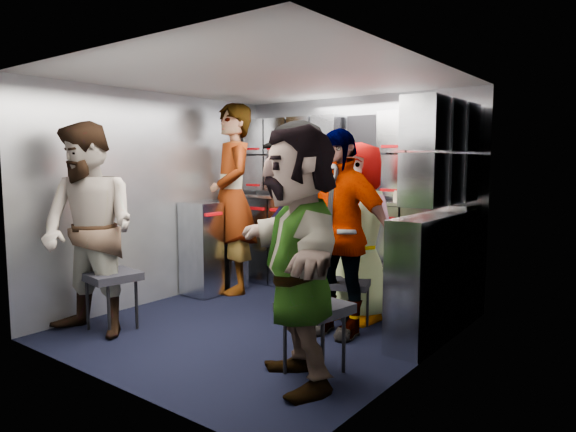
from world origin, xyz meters
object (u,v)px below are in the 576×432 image
Objects in this scene: jump_seat_near_right at (315,311)px; attendant_arc_a at (89,230)px; jump_seat_center at (367,271)px; attendant_arc_e at (299,256)px; attendant_arc_b at (297,217)px; jump_seat_near_left at (111,279)px; jump_seat_mid_right at (349,286)px; attendant_arc_c at (358,232)px; attendant_arc_d at (338,233)px; jump_seat_mid_left at (308,263)px; attendant_standing at (233,199)px.

attendant_arc_a is at bearing -165.72° from jump_seat_near_right.
attendant_arc_e reaches higher than jump_seat_center.
attendant_arc_b is 1.64m from attendant_arc_e.
jump_seat_near_left is 1.14× the size of jump_seat_mid_right.
jump_seat_near_left is at bearing -130.08° from attendant_arc_c.
attendant_arc_d reaches higher than jump_seat_near_right.
attendant_arc_b is at bearing 130.77° from jump_seat_near_right.
jump_seat_mid_left is 0.29× the size of attendant_arc_e.
jump_seat_near_right is (0.38, -1.41, 0.02)m from jump_seat_center.
jump_seat_center is at bearing 8.99° from jump_seat_mid_left.
jump_seat_near_left is at bearing -102.98° from attendant_arc_b.
attendant_arc_a reaches higher than jump_seat_center.
attendant_arc_b is (0.89, 1.61, 0.03)m from attendant_arc_a.
attendant_arc_b reaches higher than jump_seat_near_left.
attendant_arc_c is at bearing 27.82° from attendant_arc_b.
attendant_standing is 0.98m from attendant_arc_b.
attendant_arc_a is at bearing -90.00° from jump_seat_near_left.
attendant_arc_c is at bearing -90.00° from jump_seat_center.
attendant_arc_e is (1.87, 0.30, -0.04)m from attendant_arc_a.
attendant_arc_d is (0.07, -0.45, 0.05)m from attendant_arc_c.
jump_seat_near_left reaches higher than jump_seat_near_right.
attendant_arc_d is (0.00, -0.18, 0.48)m from jump_seat_mid_right.
jump_seat_near_left is 2.16m from attendant_arc_c.
attendant_arc_c is (1.49, 1.71, -0.07)m from attendant_arc_a.
attendant_arc_e is at bearing -56.78° from jump_seat_mid_left.
attendant_arc_b reaches higher than attendant_arc_e.
jump_seat_near_left is at bearing -131.10° from jump_seat_center.
attendant_arc_b is at bearing 58.20° from jump_seat_near_left.
attendant_arc_e is (0.38, -1.41, 0.03)m from attendant_arc_c.
attendant_arc_a is at bearing -116.36° from jump_seat_mid_left.
jump_seat_center is 1.46m from jump_seat_near_right.
jump_seat_mid_right is 0.26× the size of attendant_arc_d.
attendant_arc_b reaches higher than jump_seat_mid_right.
jump_seat_center is at bearing 38.84° from attendant_standing.
attendant_arc_c reaches higher than jump_seat_center.
jump_seat_near_right is 0.30× the size of attendant_arc_c.
attendant_arc_d is at bearing -76.83° from attendant_arc_c.
attendant_arc_d is (-0.31, 0.78, 0.41)m from jump_seat_near_right.
attendant_standing is (-1.64, 0.32, 0.66)m from jump_seat_mid_right.
attendant_standing is (-0.08, 1.57, 0.58)m from jump_seat_near_left.
jump_seat_mid_right is at bearing 90.18° from attendant_arc_d.
jump_seat_center is 0.28× the size of attendant_arc_b.
attendant_standing is at bearing 146.82° from jump_seat_near_right.
attendant_arc_b is (-0.67, 0.18, 0.54)m from jump_seat_mid_right.
jump_seat_mid_left is 1.00× the size of jump_seat_near_right.
attendant_arc_b is at bearing 25.75° from attendant_standing.
jump_seat_near_right is 0.93m from attendant_arc_d.
jump_seat_near_right reaches higher than jump_seat_mid_right.
attendant_arc_d is (0.67, -0.54, 0.42)m from jump_seat_mid_left.
attendant_arc_d is (1.56, 1.07, 0.40)m from jump_seat_near_left.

